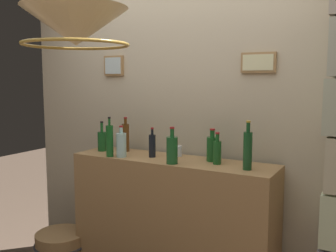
{
  "coord_description": "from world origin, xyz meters",
  "views": [
    {
      "loc": [
        1.33,
        -1.58,
        1.71
      ],
      "look_at": [
        0.0,
        0.77,
        1.37
      ],
      "focal_mm": 40.65,
      "sensor_mm": 36.0,
      "label": 1
    }
  ],
  "objects": [
    {
      "name": "liquor_bottle_vermouth",
      "position": [
        0.29,
        0.9,
        1.22
      ],
      "size": [
        0.08,
        0.08,
        0.24
      ],
      "color": "#1B5320",
      "rests_on": "bar_shelf_unit"
    },
    {
      "name": "pendant_lamp",
      "position": [
        -0.03,
        -0.12,
        1.96
      ],
      "size": [
        0.54,
        0.54,
        0.47
      ],
      "color": "beige"
    },
    {
      "name": "liquor_bottle_vodka",
      "position": [
        -0.36,
        0.7,
        1.22
      ],
      "size": [
        0.08,
        0.08,
        0.24
      ],
      "color": "#AAD4CF",
      "rests_on": "bar_shelf_unit"
    },
    {
      "name": "liquor_bottle_scotch",
      "position": [
        -0.47,
        0.9,
        1.24
      ],
      "size": [
        0.06,
        0.06,
        0.28
      ],
      "color": "#5B3615",
      "rests_on": "bar_shelf_unit"
    },
    {
      "name": "liquor_bottle_whiskey",
      "position": [
        0.36,
        0.82,
        1.21
      ],
      "size": [
        0.06,
        0.06,
        0.22
      ],
      "color": "#1A5320",
      "rests_on": "bar_shelf_unit"
    },
    {
      "name": "liquor_bottle_sherry",
      "position": [
        -0.45,
        0.67,
        1.25
      ],
      "size": [
        0.05,
        0.05,
        0.3
      ],
      "color": "#195920",
      "rests_on": "bar_shelf_unit"
    },
    {
      "name": "liquor_bottle_rum",
      "position": [
        -0.65,
        0.82,
        1.21
      ],
      "size": [
        0.07,
        0.07,
        0.24
      ],
      "color": "#195321",
      "rests_on": "bar_shelf_unit"
    },
    {
      "name": "panelled_rear_partition",
      "position": [
        -0.0,
        1.1,
        1.48
      ],
      "size": [
        3.14,
        0.15,
        2.81
      ],
      "color": "#BCAD8E",
      "rests_on": "ground"
    },
    {
      "name": "liquor_bottle_mezcal",
      "position": [
        -0.16,
        0.81,
        1.22
      ],
      "size": [
        0.05,
        0.05,
        0.23
      ],
      "color": "black",
      "rests_on": "bar_shelf_unit"
    },
    {
      "name": "glass_tumbler_rocks",
      "position": [
        -0.01,
        0.93,
        1.16
      ],
      "size": [
        0.07,
        0.07,
        0.08
      ],
      "color": "silver",
      "rests_on": "bar_shelf_unit"
    },
    {
      "name": "bar_shelf_unit",
      "position": [
        0.0,
        0.82,
        0.56
      ],
      "size": [
        1.55,
        0.4,
        1.12
      ],
      "primitive_type": "cube",
      "color": "#9E7547",
      "rests_on": "ground"
    },
    {
      "name": "liquor_bottle_brandy",
      "position": [
        0.59,
        0.77,
        1.26
      ],
      "size": [
        0.06,
        0.06,
        0.32
      ],
      "color": "#194921",
      "rests_on": "bar_shelf_unit"
    },
    {
      "name": "liquor_bottle_amaro",
      "position": [
        0.08,
        0.68,
        1.22
      ],
      "size": [
        0.08,
        0.08,
        0.26
      ],
      "color": "#1B5525",
      "rests_on": "bar_shelf_unit"
    }
  ]
}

